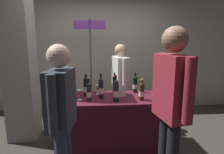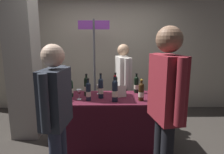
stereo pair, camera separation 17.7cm
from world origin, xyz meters
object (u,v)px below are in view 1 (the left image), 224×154
at_px(concrete_pillar, 18,51).
at_px(featured_wine_bottle, 89,91).
at_px(tasting_table, 112,113).
at_px(vendor_presenter, 120,78).
at_px(display_bottle_0, 116,90).
at_px(taster_foreground_right, 171,100).
at_px(booth_signpost, 90,57).
at_px(wine_glass_mid, 65,96).
at_px(wine_glass_near_taster, 79,93).
at_px(wine_glass_near_vendor, 98,88).

height_order(concrete_pillar, featured_wine_bottle, concrete_pillar).
relative_size(tasting_table, vendor_presenter, 1.03).
height_order(display_bottle_0, taster_foreground_right, taster_foreground_right).
height_order(taster_foreground_right, booth_signpost, booth_signpost).
xyz_separation_m(tasting_table, wine_glass_mid, (-0.65, -0.17, 0.34)).
distance_m(concrete_pillar, display_bottle_0, 1.67).
relative_size(vendor_presenter, booth_signpost, 0.77).
bearing_deg(booth_signpost, concrete_pillar, -146.44).
height_order(display_bottle_0, booth_signpost, booth_signpost).
bearing_deg(booth_signpost, vendor_presenter, -34.80).
height_order(tasting_table, wine_glass_near_taster, wine_glass_near_taster).
bearing_deg(concrete_pillar, wine_glass_near_taster, -28.80).
distance_m(display_bottle_0, vendor_presenter, 0.99).
bearing_deg(concrete_pillar, display_bottle_0, -23.19).
relative_size(wine_glass_near_taster, booth_signpost, 0.07).
bearing_deg(taster_foreground_right, vendor_presenter, -0.83).
bearing_deg(taster_foreground_right, booth_signpost, 11.32).
bearing_deg(wine_glass_near_vendor, wine_glass_near_taster, -133.32).
height_order(wine_glass_near_vendor, vendor_presenter, vendor_presenter).
distance_m(tasting_table, display_bottle_0, 0.45).
bearing_deg(tasting_table, featured_wine_bottle, -155.22).
bearing_deg(featured_wine_bottle, vendor_presenter, 59.87).
relative_size(featured_wine_bottle, booth_signpost, 0.15).
distance_m(wine_glass_near_vendor, taster_foreground_right, 1.36).
height_order(wine_glass_mid, taster_foreground_right, taster_foreground_right).
relative_size(wine_glass_near_vendor, vendor_presenter, 0.09).
bearing_deg(wine_glass_near_vendor, tasting_table, -42.26).
height_order(wine_glass_near_vendor, booth_signpost, booth_signpost).
height_order(display_bottle_0, vendor_presenter, vendor_presenter).
distance_m(wine_glass_mid, booth_signpost, 1.42).
height_order(tasting_table, wine_glass_mid, wine_glass_mid).
relative_size(wine_glass_mid, wine_glass_near_taster, 0.87).
height_order(concrete_pillar, taster_foreground_right, concrete_pillar).
distance_m(concrete_pillar, tasting_table, 1.75).
bearing_deg(featured_wine_bottle, tasting_table, 24.78).
relative_size(featured_wine_bottle, taster_foreground_right, 0.18).
xyz_separation_m(concrete_pillar, display_bottle_0, (1.47, -0.63, -0.49)).
distance_m(tasting_table, featured_wine_bottle, 0.53).
xyz_separation_m(featured_wine_bottle, booth_signpost, (-0.01, 1.31, 0.34)).
xyz_separation_m(tasting_table, vendor_presenter, (0.21, 0.78, 0.38)).
xyz_separation_m(tasting_table, display_bottle_0, (0.04, -0.19, 0.41)).
bearing_deg(wine_glass_mid, tasting_table, 15.06).
distance_m(display_bottle_0, wine_glass_mid, 0.69).
relative_size(concrete_pillar, tasting_table, 1.82).
bearing_deg(wine_glass_near_taster, vendor_presenter, 52.39).
xyz_separation_m(featured_wine_bottle, taster_foreground_right, (0.82, -0.82, 0.12)).
distance_m(wine_glass_near_taster, booth_signpost, 1.32).
distance_m(wine_glass_near_vendor, vendor_presenter, 0.72).
bearing_deg(tasting_table, wine_glass_near_taster, -168.03).
distance_m(featured_wine_bottle, wine_glass_near_vendor, 0.36).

